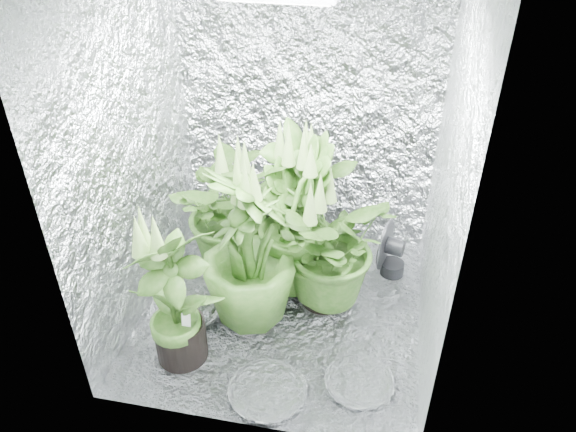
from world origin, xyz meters
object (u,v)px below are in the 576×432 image
(plant_d, at_px, (248,252))
(plant_f, at_px, (174,296))
(plant_b, at_px, (298,197))
(plant_c, at_px, (297,219))
(plant_e, at_px, (325,246))
(circulation_fan, at_px, (389,252))
(plant_a, at_px, (232,209))

(plant_d, bearing_deg, plant_f, -129.13)
(plant_b, xyz_separation_m, plant_c, (0.05, -0.27, 0.03))
(plant_c, distance_m, plant_d, 0.41)
(plant_d, height_order, plant_e, plant_d)
(plant_e, xyz_separation_m, plant_f, (-0.68, -0.57, 0.02))
(plant_d, relative_size, plant_e, 1.18)
(plant_c, relative_size, plant_f, 1.09)
(plant_c, bearing_deg, plant_f, -124.62)
(circulation_fan, bearing_deg, plant_e, -122.94)
(plant_a, xyz_separation_m, plant_b, (0.38, 0.16, 0.03))
(plant_b, xyz_separation_m, plant_e, (0.23, -0.41, -0.04))
(plant_a, relative_size, circulation_fan, 2.54)
(plant_a, distance_m, circulation_fan, 1.02)
(plant_c, bearing_deg, plant_a, 165.98)
(plant_c, relative_size, plant_e, 1.18)
(plant_e, bearing_deg, plant_a, 158.33)
(plant_f, bearing_deg, plant_e, 40.17)
(plant_a, height_order, circulation_fan, plant_a)
(plant_b, xyz_separation_m, circulation_fan, (0.60, -0.07, -0.29))
(plant_b, distance_m, plant_f, 1.08)
(plant_b, relative_size, circulation_fan, 2.65)
(plant_d, bearing_deg, circulation_fan, 36.47)
(plant_c, height_order, plant_e, plant_c)
(plant_d, xyz_separation_m, plant_e, (0.39, 0.22, -0.07))
(plant_b, bearing_deg, plant_a, -156.93)
(plant_a, distance_m, plant_f, 0.82)
(plant_a, bearing_deg, circulation_fan, 5.59)
(plant_b, height_order, plant_e, plant_b)
(plant_b, height_order, circulation_fan, plant_b)
(plant_a, bearing_deg, plant_f, -94.40)
(plant_b, height_order, plant_f, plant_b)
(plant_d, bearing_deg, plant_c, 60.48)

